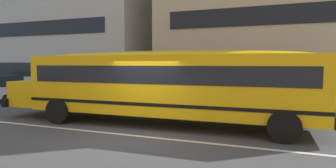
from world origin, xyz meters
name	(u,v)px	position (x,y,z in m)	size (l,w,h in m)	color
ground_plane	(136,136)	(0.00, 0.00, 0.00)	(400.00, 400.00, 0.00)	#424244
sidewalk_far	(196,105)	(0.00, 7.40, 0.01)	(120.00, 3.00, 0.01)	gray
lane_centreline	(136,136)	(0.00, 0.00, 0.00)	(110.00, 0.16, 0.01)	silver
school_bus	(161,81)	(0.10, 1.99, 1.73)	(13.05, 3.10, 2.91)	yellow
parked_car_silver_far_corner	(2,88)	(-11.82, 4.54, 0.84)	(3.98, 2.05, 1.64)	#B7BABF
apartment_block_far_left	(74,21)	(-15.15, 15.63, 6.65)	(19.32, 13.50, 13.30)	#B7B7B2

